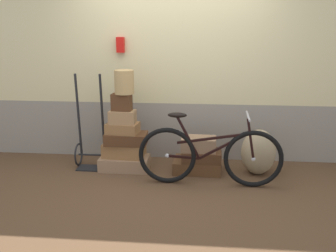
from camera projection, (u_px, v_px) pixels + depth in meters
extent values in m
cube|color=#513823|center=(168.00, 180.00, 4.77)|extent=(9.11, 5.20, 0.06)
cube|color=gray|center=(174.00, 129.00, 5.48)|extent=(7.11, 0.20, 0.78)
cube|color=beige|center=(174.00, 27.00, 5.13)|extent=(7.11, 0.20, 2.03)
cube|color=red|center=(120.00, 45.00, 5.11)|extent=(0.10, 0.08, 0.20)
cube|color=#937051|center=(125.00, 163.00, 5.04)|extent=(0.63, 0.36, 0.17)
cube|color=olive|center=(124.00, 149.00, 5.03)|extent=(0.54, 0.39, 0.18)
cube|color=#4C2D19|center=(126.00, 138.00, 4.95)|extent=(0.53, 0.31, 0.14)
cube|color=olive|center=(123.00, 128.00, 4.92)|extent=(0.42, 0.31, 0.13)
cube|color=#9E754C|center=(123.00, 117.00, 4.87)|extent=(0.33, 0.22, 0.16)
cube|color=#4C2D19|center=(122.00, 102.00, 4.83)|extent=(0.26, 0.17, 0.21)
cube|color=brown|center=(197.00, 165.00, 4.97)|extent=(0.61, 0.44, 0.16)
cube|color=#4C2D19|center=(202.00, 156.00, 4.89)|extent=(0.50, 0.35, 0.14)
cube|color=#937051|center=(199.00, 144.00, 4.86)|extent=(0.43, 0.29, 0.17)
cylinder|color=tan|center=(124.00, 82.00, 4.78)|extent=(0.24, 0.24, 0.29)
torus|color=black|center=(79.00, 154.00, 5.16)|extent=(0.02, 0.30, 0.30)
torus|color=black|center=(106.00, 155.00, 5.12)|extent=(0.02, 0.30, 0.30)
cylinder|color=black|center=(92.00, 155.00, 5.14)|extent=(0.38, 0.02, 0.02)
cylinder|color=black|center=(78.00, 115.00, 5.02)|extent=(0.03, 0.11, 1.08)
cylinder|color=black|center=(102.00, 115.00, 4.99)|extent=(0.03, 0.11, 1.08)
cube|color=black|center=(91.00, 168.00, 5.07)|extent=(0.34, 0.22, 0.02)
ellipsoid|color=#9E8966|center=(258.00, 152.00, 4.83)|extent=(0.43, 0.36, 0.57)
torus|color=black|center=(167.00, 156.00, 4.54)|extent=(0.68, 0.07, 0.68)
sphere|color=#B2B2B7|center=(167.00, 156.00, 4.54)|extent=(0.05, 0.05, 0.05)
torus|color=black|center=(253.00, 159.00, 4.42)|extent=(0.68, 0.07, 0.68)
sphere|color=#B2B2B7|center=(253.00, 159.00, 4.42)|extent=(0.05, 0.05, 0.05)
cube|color=black|center=(223.00, 146.00, 4.43)|extent=(0.55, 0.04, 0.33)
cube|color=black|center=(188.00, 138.00, 4.45)|extent=(0.28, 0.04, 0.50)
cube|color=black|center=(183.00, 157.00, 4.52)|extent=(0.38, 0.04, 0.04)
cube|color=black|center=(212.00, 138.00, 4.42)|extent=(0.79, 0.05, 0.16)
cube|color=black|center=(251.00, 139.00, 4.37)|extent=(0.11, 0.03, 0.48)
ellipsoid|color=black|center=(177.00, 115.00, 4.40)|extent=(0.22, 0.10, 0.06)
cylinder|color=#A5A5AD|center=(248.00, 116.00, 4.30)|extent=(0.04, 0.46, 0.02)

